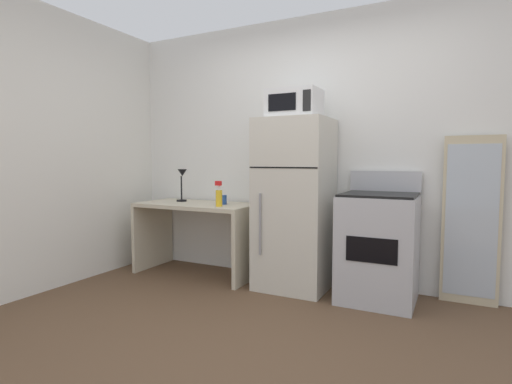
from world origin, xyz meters
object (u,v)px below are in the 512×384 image
Objects in this scene: desk at (198,224)px; microwave at (294,104)px; desk_lamp at (182,180)px; oven_range at (378,246)px; spray_bottle at (219,196)px; refrigerator at (294,204)px; leaning_mirror at (471,221)px; coffee_mug at (223,200)px.

microwave is at bearing 0.08° from desk.
desk_lamp is at bearing 167.04° from desk.
oven_range is at bearing 0.55° from desk.
spray_bottle is 0.23× the size of oven_range.
refrigerator is at bearing 90.33° from microwave.
refrigerator is (1.32, -0.03, -0.20)m from desk_lamp.
desk is 1.15× the size of oven_range.
microwave is at bearing -178.79° from oven_range.
microwave is 0.42× the size of oven_range.
leaning_mirror is (2.17, 0.44, -0.15)m from spray_bottle.
oven_range is (2.08, -0.04, -0.52)m from desk_lamp.
desk_lamp is 2.80m from leaning_mirror.
spray_bottle is at bearing -165.38° from refrigerator.
desk_lamp reaches higher than desk.
desk is 1.85m from oven_range.
coffee_mug is 0.20m from spray_bottle.
refrigerator is 1.48m from leaning_mirror.
refrigerator is at bearing 0.57° from coffee_mug.
desk is 1.11m from refrigerator.
refrigerator is 0.92m from microwave.
leaning_mirror is (2.78, 0.22, -0.29)m from desk_lamp.
refrigerator is at bearing -170.28° from leaning_mirror.
oven_range is at bearing 0.10° from coffee_mug.
desk_lamp is 1.42× the size of spray_bottle.
leaning_mirror is at bearing 6.13° from desk.
oven_range is at bearing 1.21° from microwave.
oven_range is at bearing -159.83° from leaning_mirror.
oven_range is (0.77, -0.00, -0.32)m from refrigerator.
oven_range reaches higher than desk.
spray_bottle is at bearing -166.99° from microwave.
desk_lamp is 0.22× the size of refrigerator.
refrigerator is (1.08, 0.02, 0.26)m from desk.
leaning_mirror is at bearing 9.72° from refrigerator.
desk is at bearing 156.12° from spray_bottle.
desk_lamp is 0.58m from coffee_mug.
leaning_mirror is (1.46, 0.25, -0.09)m from refrigerator.
coffee_mug is 1.58m from oven_range.
microwave is at bearing -2.32° from desk_lamp.
desk is 0.40m from coffee_mug.
desk_lamp is 0.66m from spray_bottle.
leaning_mirror is at bearing 20.17° from oven_range.
leaning_mirror reaches higher than oven_range.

